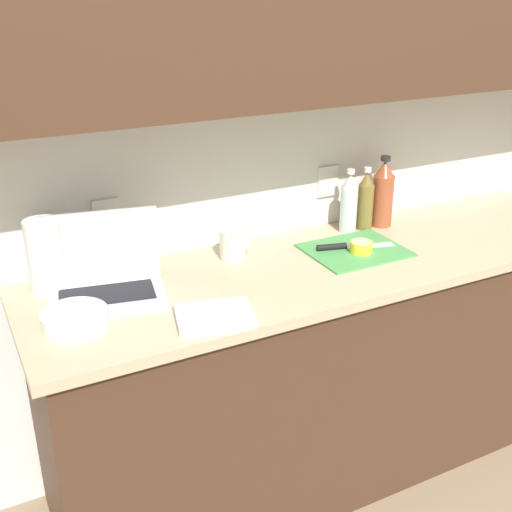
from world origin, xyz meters
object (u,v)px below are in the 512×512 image
bowl_white (75,319)px  knife (342,246)px  lemon_half_cut (361,247)px  paper_towel_roll (46,257)px  laptop (105,276)px  measuring_cup (233,244)px  bottle_oil_tall (366,201)px  bottle_water_clear (349,204)px  cutting_board (355,250)px  bottle_green_soda (383,194)px

bowl_white → knife: bearing=6.3°
lemon_half_cut → paper_towel_roll: size_ratio=0.34×
paper_towel_roll → lemon_half_cut: bearing=-11.2°
knife → laptop: bearing=-168.6°
lemon_half_cut → measuring_cup: measuring_cup is taller
bottle_oil_tall → bottle_water_clear: bottle_water_clear is taller
cutting_board → bottle_water_clear: size_ratio=1.38×
lemon_half_cut → bottle_oil_tall: (0.16, 0.21, 0.08)m
knife → measuring_cup: bearing=177.2°
knife → measuring_cup: (-0.38, 0.12, 0.04)m
bowl_white → lemon_half_cut: bearing=2.9°
bottle_water_clear → paper_towel_roll: (-1.13, 0.00, 0.00)m
laptop → bowl_white: 0.21m
lemon_half_cut → bowl_white: size_ratio=0.42×
bottle_water_clear → bottle_oil_tall: bearing=0.0°
bowl_white → measuring_cup: bearing=20.9°
bottle_green_soda → bowl_white: 1.30m
lemon_half_cut → bottle_water_clear: bearing=67.8°
laptop → bottle_oil_tall: size_ratio=1.59×
laptop → knife: bearing=7.4°
bottle_water_clear → measuring_cup: bottle_water_clear is taller
bottle_oil_tall → paper_towel_roll: bottle_oil_tall is taller
cutting_board → measuring_cup: (-0.42, 0.15, 0.05)m
cutting_board → knife: size_ratio=1.20×
bottle_green_soda → measuring_cup: bearing=-177.6°
knife → bottle_oil_tall: bearing=51.0°
knife → bowl_white: size_ratio=1.52×
bottle_green_soda → bowl_white: bearing=-168.5°
bottle_water_clear → bowl_white: bottle_water_clear is taller
measuring_cup → paper_towel_roll: size_ratio=0.47×
cutting_board → paper_towel_roll: bearing=170.5°
measuring_cup → bottle_oil_tall: bearing=2.7°
bottle_green_soda → bottle_water_clear: size_ratio=1.12×
laptop → measuring_cup: bearing=19.3°
lemon_half_cut → measuring_cup: 0.46m
cutting_board → bottle_oil_tall: (0.16, 0.17, 0.11)m
lemon_half_cut → bottle_water_clear: size_ratio=0.32×
bottle_green_soda → measuring_cup: size_ratio=2.49×
lemon_half_cut → knife: bearing=125.2°
cutting_board → measuring_cup: 0.45m
bottle_water_clear → measuring_cup: (-0.50, -0.03, -0.06)m
paper_towel_roll → bottle_water_clear: bearing=-0.0°
knife → bottle_green_soda: (0.28, 0.15, 0.11)m
knife → bottle_water_clear: bottle_water_clear is taller
laptop → lemon_half_cut: 0.90m
laptop → lemon_half_cut: size_ratio=4.91×
measuring_cup → cutting_board: bearing=-19.3°
laptop → bottle_green_soda: (1.13, 0.10, 0.07)m
lemon_half_cut → bottle_oil_tall: bearing=51.9°
knife → paper_towel_roll: bearing=-173.6°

